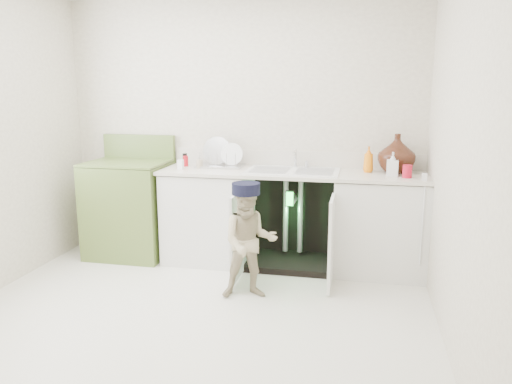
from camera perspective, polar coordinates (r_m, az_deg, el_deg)
ground at (r=3.84m, az=-7.04°, el=-13.71°), size 3.50×3.50×0.00m
room_shell at (r=3.49m, az=-7.56°, el=5.12°), size 6.00×5.50×1.26m
counter_run at (r=4.67m, az=4.51°, el=-2.73°), size 2.44×1.02×1.25m
avocado_stove at (r=5.11m, az=-14.21°, el=-1.68°), size 0.76×0.65×1.18m
repair_worker at (r=3.95m, az=-0.76°, el=-5.56°), size 0.55×0.69×0.93m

